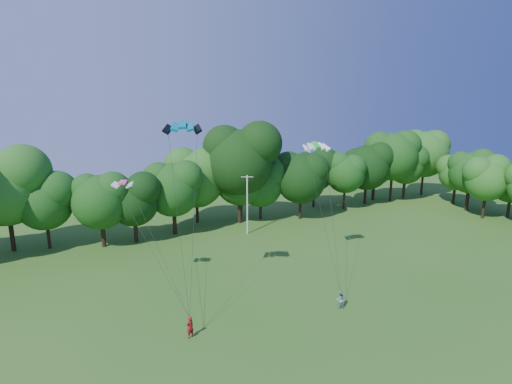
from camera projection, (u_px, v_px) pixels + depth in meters
name	position (u px, v px, depth m)	size (l,w,h in m)	color
utility_pole	(247.00, 204.00, 53.04)	(1.49, 0.75, 8.01)	silver
kite_flyer_left	(190.00, 327.00, 29.96)	(0.63, 0.41, 1.72)	maroon
kite_flyer_right	(340.00, 299.00, 34.30)	(0.77, 0.60, 1.58)	#89A3BF
kite_teal	(182.00, 125.00, 31.56)	(3.18, 2.24, 0.64)	#047390
kite_green	(316.00, 145.00, 39.90)	(2.74, 1.41, 0.64)	#21DC2E
kite_pink	(123.00, 182.00, 34.80)	(2.03, 1.57, 0.29)	#FF4697
tree_back_center	(239.00, 158.00, 56.72)	(10.60, 10.60, 15.41)	black
tree_back_east	(375.00, 164.00, 71.35)	(7.22, 7.22, 10.50)	#302313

